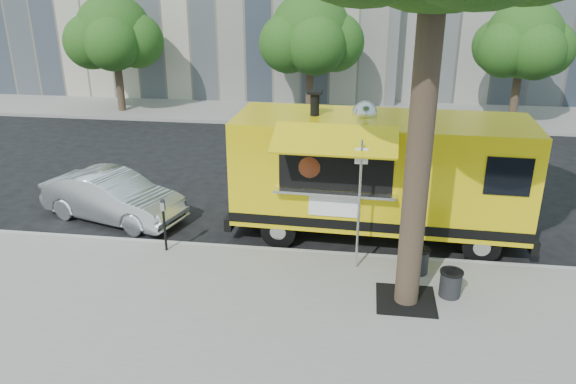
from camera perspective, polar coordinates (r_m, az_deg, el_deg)
name	(u,v)px	position (r m, az deg, el deg)	size (l,w,h in m)	color
ground	(297,239)	(14.49, 0.89, -4.75)	(120.00, 120.00, 0.00)	black
sidewalk	(271,327)	(11.04, -1.75, -13.57)	(60.00, 6.00, 0.15)	gray
curb	(292,253)	(13.64, 0.41, -6.19)	(60.00, 0.14, 0.16)	#999993
far_sidewalk	(332,113)	(27.19, 4.46, 8.04)	(60.00, 5.00, 0.15)	gray
tree_well	(406,300)	(11.93, 11.88, -10.68)	(1.20, 1.20, 0.02)	black
far_tree_a	(114,32)	(27.85, -17.27, 15.23)	(3.42, 3.42, 5.36)	#33261C
far_tree_b	(310,33)	(25.85, 2.29, 15.84)	(3.60, 3.60, 5.50)	#33261C
far_tree_c	(524,40)	(26.23, 22.81, 14.07)	(3.24, 3.24, 5.21)	#33261C
sign_post	(359,198)	(12.23, 7.26, -0.60)	(0.28, 0.06, 3.00)	silver
parking_meter	(164,219)	(13.56, -12.51, -2.65)	(0.11, 0.11, 1.33)	black
food_truck	(378,173)	(14.13, 9.09, 1.93)	(7.54, 3.59, 3.70)	yellow
sedan	(113,197)	(16.05, -17.36, -0.47)	(1.41, 4.05, 1.34)	silver
trash_bin_left	(418,260)	(12.84, 13.09, -6.70)	(0.49, 0.49, 0.59)	black
trash_bin_right	(451,282)	(12.15, 16.19, -8.82)	(0.48, 0.48, 0.58)	black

